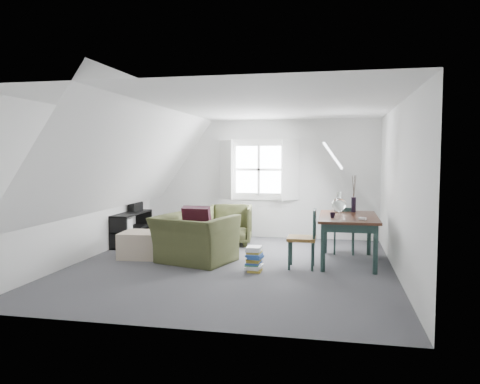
% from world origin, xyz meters
% --- Properties ---
extents(floor, '(5.50, 5.50, 0.00)m').
position_xyz_m(floor, '(0.00, 0.00, 0.00)').
color(floor, '#444449').
rests_on(floor, ground).
extents(ceiling, '(5.50, 5.50, 0.00)m').
position_xyz_m(ceiling, '(0.00, 0.00, 2.50)').
color(ceiling, white).
rests_on(ceiling, wall_back).
extents(wall_back, '(5.00, 0.00, 5.00)m').
position_xyz_m(wall_back, '(0.00, 2.75, 1.25)').
color(wall_back, silver).
rests_on(wall_back, ground).
extents(wall_front, '(5.00, 0.00, 5.00)m').
position_xyz_m(wall_front, '(0.00, -2.75, 1.25)').
color(wall_front, silver).
rests_on(wall_front, ground).
extents(wall_left, '(0.00, 5.50, 5.50)m').
position_xyz_m(wall_left, '(-2.50, 0.00, 1.25)').
color(wall_left, silver).
rests_on(wall_left, ground).
extents(wall_right, '(0.00, 5.50, 5.50)m').
position_xyz_m(wall_right, '(2.50, 0.00, 1.25)').
color(wall_right, silver).
rests_on(wall_right, ground).
extents(slope_left, '(3.19, 5.50, 4.48)m').
position_xyz_m(slope_left, '(-1.55, 0.00, 1.78)').
color(slope_left, white).
rests_on(slope_left, wall_left).
extents(slope_right, '(3.19, 5.50, 4.48)m').
position_xyz_m(slope_right, '(1.55, 0.00, 1.78)').
color(slope_right, white).
rests_on(slope_right, wall_right).
extents(dormer_window, '(1.71, 0.35, 1.30)m').
position_xyz_m(dormer_window, '(0.00, 2.68, 1.45)').
color(dormer_window, white).
rests_on(dormer_window, wall_back).
extents(skylight, '(0.35, 0.75, 0.47)m').
position_xyz_m(skylight, '(1.55, 1.30, 1.75)').
color(skylight, white).
rests_on(skylight, slope_right).
extents(armchair_near, '(1.43, 1.33, 0.77)m').
position_xyz_m(armchair_near, '(-0.64, 0.13, 0.00)').
color(armchair_near, '#3D4123').
rests_on(armchair_near, floor).
extents(armchair_far, '(0.93, 0.95, 0.77)m').
position_xyz_m(armchair_far, '(-0.43, 1.81, 0.00)').
color(armchair_far, '#3D4123').
rests_on(armchair_far, floor).
extents(throw_pillow, '(0.47, 0.29, 0.48)m').
position_xyz_m(throw_pillow, '(-0.64, 0.28, 0.68)').
color(throw_pillow, '#340E1C').
rests_on(throw_pillow, armchair_near).
extents(ottoman, '(0.71, 0.71, 0.44)m').
position_xyz_m(ottoman, '(-1.65, 0.32, 0.22)').
color(ottoman, tan).
rests_on(ottoman, floor).
extents(dining_table, '(0.92, 1.54, 0.77)m').
position_xyz_m(dining_table, '(1.81, 0.61, 0.67)').
color(dining_table, '#321A11').
rests_on(dining_table, floor).
extents(demijohn, '(0.24, 0.24, 0.34)m').
position_xyz_m(demijohn, '(1.66, 1.06, 0.91)').
color(demijohn, silver).
rests_on(demijohn, dining_table).
extents(vase_twigs, '(0.08, 0.09, 0.64)m').
position_xyz_m(vase_twigs, '(1.91, 1.16, 0.91)').
color(vase_twigs, black).
rests_on(vase_twigs, dining_table).
extents(cup, '(0.10, 0.10, 0.08)m').
position_xyz_m(cup, '(1.56, 0.31, 0.77)').
color(cup, black).
rests_on(cup, dining_table).
extents(paper_box, '(0.12, 0.10, 0.04)m').
position_xyz_m(paper_box, '(2.01, 0.16, 0.79)').
color(paper_box, white).
rests_on(paper_box, dining_table).
extents(dining_chair_far, '(0.40, 0.40, 0.85)m').
position_xyz_m(dining_chair_far, '(1.76, 1.33, 0.44)').
color(dining_chair_far, brown).
rests_on(dining_chair_far, floor).
extents(dining_chair_near, '(0.43, 0.43, 0.92)m').
position_xyz_m(dining_chair_near, '(1.14, 0.09, 0.48)').
color(dining_chair_near, brown).
rests_on(dining_chair_near, floor).
extents(media_shelf, '(0.41, 1.22, 0.63)m').
position_xyz_m(media_shelf, '(-2.35, 1.36, 0.28)').
color(media_shelf, black).
rests_on(media_shelf, floor).
extents(electronics_box, '(0.26, 0.30, 0.20)m').
position_xyz_m(electronics_box, '(-2.35, 1.65, 0.71)').
color(electronics_box, black).
rests_on(electronics_box, media_shelf).
extents(magazine_stack, '(0.28, 0.33, 0.37)m').
position_xyz_m(magazine_stack, '(0.42, -0.26, 0.19)').
color(magazine_stack, '#B29933').
rests_on(magazine_stack, floor).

